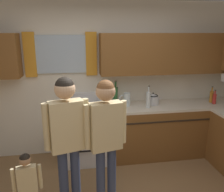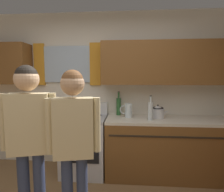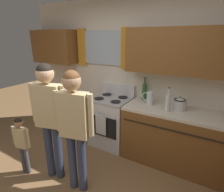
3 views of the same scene
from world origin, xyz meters
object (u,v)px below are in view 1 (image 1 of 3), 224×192
object	(u,v)px
stove_oven	(86,133)
small_child	(27,182)
adult_in_plaid	(106,131)
water_pitcher	(127,99)
bottle_sauce_red	(214,99)
bottle_wine_green	(116,95)
adult_holding_child	(67,131)
stovetop_kettle	(153,99)
bottle_tall_clear	(148,99)
bottle_oil_amber	(211,96)

from	to	relation	value
stove_oven	small_child	xyz separation A→B (m)	(-0.69, -1.34, 0.09)
adult_in_plaid	water_pitcher	bearing A→B (deg)	67.33
bottle_sauce_red	bottle_wine_green	distance (m)	1.69
bottle_sauce_red	adult_holding_child	world-z (taller)	adult_holding_child
stovetop_kettle	small_child	bearing A→B (deg)	-142.72
bottle_sauce_red	bottle_tall_clear	size ratio (longest dim) A/B	0.67
small_child	adult_holding_child	bearing A→B (deg)	22.24
adult_holding_child	small_child	size ratio (longest dim) A/B	1.84
water_pitcher	small_child	size ratio (longest dim) A/B	0.25
stovetop_kettle	water_pitcher	xyz separation A→B (m)	(-0.46, -0.00, 0.02)
adult_in_plaid	stove_oven	bearing A→B (deg)	98.53
adult_holding_child	adult_in_plaid	size ratio (longest dim) A/B	1.03
bottle_tall_clear	small_child	distance (m)	2.16
bottle_tall_clear	adult_holding_child	size ratio (longest dim) A/B	0.22
bottle_sauce_red	adult_in_plaid	bearing A→B (deg)	-151.67
bottle_sauce_red	stovetop_kettle	distance (m)	1.06
bottle_sauce_red	bottle_tall_clear	distance (m)	1.19
bottle_sauce_red	adult_holding_child	bearing A→B (deg)	-156.17
bottle_tall_clear	adult_in_plaid	distance (m)	1.35
water_pitcher	bottle_tall_clear	bearing A→B (deg)	-26.06
adult_holding_child	small_child	xyz separation A→B (m)	(-0.43, -0.18, -0.48)
bottle_oil_amber	small_child	xyz separation A→B (m)	(-2.88, -1.34, -0.45)
adult_holding_child	bottle_wine_green	bearing A→B (deg)	60.49
bottle_wine_green	bottle_sauce_red	bearing A→B (deg)	-10.40
stove_oven	adult_in_plaid	size ratio (longest dim) A/B	0.69
bottle_wine_green	water_pitcher	xyz separation A→B (m)	(0.16, -0.17, -0.04)
small_child	stove_oven	bearing A→B (deg)	62.89
stove_oven	adult_holding_child	bearing A→B (deg)	-102.35
bottle_sauce_red	water_pitcher	distance (m)	1.52
stove_oven	bottle_oil_amber	world-z (taller)	bottle_oil_amber
bottle_wine_green	adult_holding_child	world-z (taller)	adult_holding_child
stove_oven	bottle_sauce_red	xyz separation A→B (m)	(2.20, -0.08, 0.53)
adult_in_plaid	small_child	bearing A→B (deg)	-168.83
adult_holding_child	bottle_oil_amber	bearing A→B (deg)	25.52
adult_in_plaid	small_child	size ratio (longest dim) A/B	1.79
adult_in_plaid	bottle_tall_clear	bearing A→B (deg)	51.87
adult_in_plaid	bottle_sauce_red	bearing A→B (deg)	28.33
stove_oven	stovetop_kettle	bearing A→B (deg)	2.71
bottle_tall_clear	stovetop_kettle	bearing A→B (deg)	49.89
bottle_wine_green	bottle_tall_clear	bearing A→B (deg)	-34.41
water_pitcher	bottle_oil_amber	bearing A→B (deg)	-1.89
adult_holding_child	adult_in_plaid	bearing A→B (deg)	-0.83
bottle_sauce_red	water_pitcher	world-z (taller)	bottle_sauce_red
stove_oven	water_pitcher	world-z (taller)	water_pitcher
stove_oven	bottle_wine_green	size ratio (longest dim) A/B	2.79
stovetop_kettle	bottle_oil_amber	bearing A→B (deg)	-2.86
bottle_tall_clear	adult_holding_child	world-z (taller)	adult_holding_child
stove_oven	bottle_oil_amber	distance (m)	2.26
stovetop_kettle	small_child	size ratio (longest dim) A/B	0.31
stove_oven	stovetop_kettle	size ratio (longest dim) A/B	4.02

